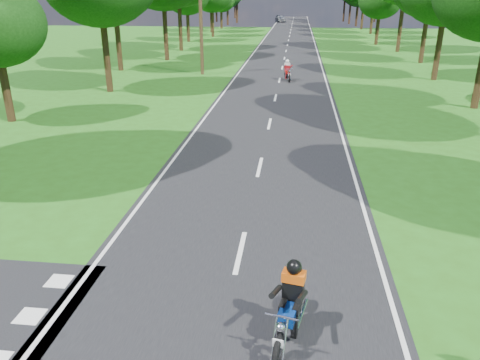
# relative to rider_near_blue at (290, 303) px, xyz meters

# --- Properties ---
(ground) EXTENTS (160.00, 160.00, 0.00)m
(ground) POSITION_rel_rider_near_blue_xyz_m (-1.23, 0.92, -0.78)
(ground) COLOR #225313
(ground) RESTS_ON ground
(main_road) EXTENTS (7.00, 140.00, 0.02)m
(main_road) POSITION_rel_rider_near_blue_xyz_m (-1.23, 50.92, -0.77)
(main_road) COLOR black
(main_road) RESTS_ON ground
(road_markings) EXTENTS (7.40, 140.00, 0.01)m
(road_markings) POSITION_rel_rider_near_blue_xyz_m (-1.37, 49.04, -0.76)
(road_markings) COLOR silver
(road_markings) RESTS_ON main_road
(telegraph_pole) EXTENTS (1.20, 0.26, 8.00)m
(telegraph_pole) POSITION_rel_rider_near_blue_xyz_m (-7.23, 28.92, 3.29)
(telegraph_pole) COLOR #382616
(telegraph_pole) RESTS_ON ground
(rider_near_blue) EXTENTS (0.98, 1.92, 1.53)m
(rider_near_blue) POSITION_rel_rider_near_blue_xyz_m (0.00, 0.00, 0.00)
(rider_near_blue) COLOR navy
(rider_near_blue) RESTS_ON main_road
(rider_far_red) EXTENTS (0.92, 1.83, 1.46)m
(rider_far_red) POSITION_rel_rider_near_blue_xyz_m (-0.67, 26.87, -0.04)
(rider_far_red) COLOR #B9170E
(rider_far_red) RESTS_ON main_road
(distant_car) EXTENTS (2.64, 4.59, 1.47)m
(distant_car) POSITION_rel_rider_near_blue_xyz_m (-3.83, 96.67, -0.03)
(distant_car) COLOR #AFB1B6
(distant_car) RESTS_ON main_road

